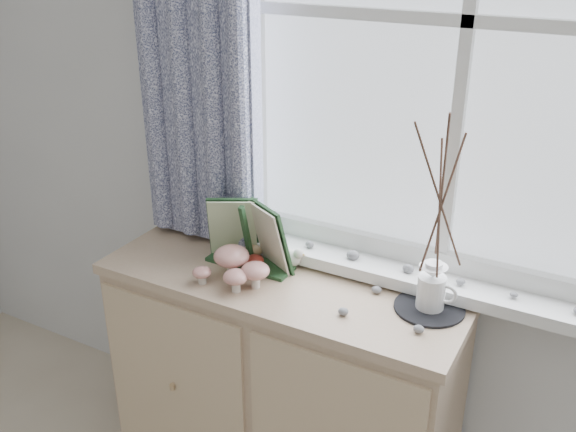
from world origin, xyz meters
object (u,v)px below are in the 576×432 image
at_px(sideboard, 282,385).
at_px(toadstool_cluster, 236,265).
at_px(twig_pitcher, 441,196).
at_px(botanical_book, 244,236).

relative_size(sideboard, toadstool_cluster, 5.10).
xyz_separation_m(sideboard, twig_pitcher, (0.47, 0.06, 0.78)).
xyz_separation_m(toadstool_cluster, twig_pitcher, (0.58, 0.14, 0.30)).
relative_size(sideboard, twig_pitcher, 1.91).
relative_size(sideboard, botanical_book, 3.51).
height_order(sideboard, botanical_book, botanical_book).
height_order(toadstool_cluster, twig_pitcher, twig_pitcher).
bearing_deg(toadstool_cluster, sideboard, 37.46).
bearing_deg(botanical_book, sideboard, 0.15).
xyz_separation_m(sideboard, botanical_book, (-0.13, -0.00, 0.54)).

